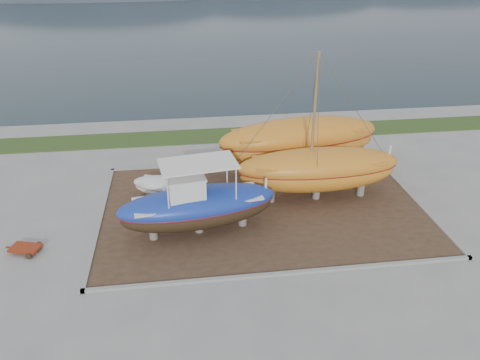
{
  "coord_description": "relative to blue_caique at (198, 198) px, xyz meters",
  "views": [
    {
      "loc": [
        -4.39,
        -18.88,
        13.78
      ],
      "look_at": [
        -1.31,
        4.0,
        1.91
      ],
      "focal_mm": 35.0,
      "sensor_mm": 36.0,
      "label": 1
    }
  ],
  "objects": [
    {
      "name": "orange_bare_hull",
      "position": [
        6.93,
        6.48,
        -0.22
      ],
      "size": [
        11.13,
        4.7,
        3.54
      ],
      "primitive_type": null,
      "rotation": [
        0.0,
        0.0,
        0.14
      ],
      "color": "orange",
      "rests_on": "dirt_patch"
    },
    {
      "name": "curb_frame",
      "position": [
        3.76,
        2.01,
        -1.97
      ],
      "size": [
        18.6,
        12.6,
        0.15
      ],
      "primitive_type": null,
      "color": "gray",
      "rests_on": "ground"
    },
    {
      "name": "blue_caique",
      "position": [
        0.0,
        0.0,
        0.0
      ],
      "size": [
        8.56,
        3.77,
        3.98
      ],
      "primitive_type": null,
      "rotation": [
        0.0,
        0.0,
        0.15
      ],
      "color": "#1A37A3",
      "rests_on": "dirt_patch"
    },
    {
      "name": "grass_strip",
      "position": [
        3.76,
        13.51,
        -2.01
      ],
      "size": [
        44.0,
        3.0,
        0.08
      ],
      "primitive_type": "cube",
      "color": "#284219",
      "rests_on": "ground"
    },
    {
      "name": "white_dinghy",
      "position": [
        -1.49,
        3.72,
        -1.32
      ],
      "size": [
        4.74,
        2.99,
        1.33
      ],
      "primitive_type": null,
      "rotation": [
        0.0,
        0.0,
        -0.32
      ],
      "color": "silver",
      "rests_on": "dirt_patch"
    },
    {
      "name": "red_trailer",
      "position": [
        -8.62,
        -0.65,
        -1.9
      ],
      "size": [
        2.35,
        1.64,
        0.3
      ],
      "primitive_type": null,
      "rotation": [
        0.0,
        0.0,
        -0.3
      ],
      "color": "maroon",
      "rests_on": "ground"
    },
    {
      "name": "ground",
      "position": [
        3.76,
        -1.99,
        -2.05
      ],
      "size": [
        140.0,
        140.0,
        0.0
      ],
      "primitive_type": "plane",
      "color": "gray",
      "rests_on": "ground"
    },
    {
      "name": "dirt_patch",
      "position": [
        3.76,
        2.01,
        -2.02
      ],
      "size": [
        18.0,
        12.0,
        0.06
      ],
      "primitive_type": "cube",
      "color": "#422D1E",
      "rests_on": "ground"
    },
    {
      "name": "sea",
      "position": [
        3.76,
        68.01,
        -2.05
      ],
      "size": [
        260.0,
        100.0,
        0.04
      ],
      "primitive_type": null,
      "color": "#182930",
      "rests_on": "ground"
    },
    {
      "name": "orange_sailboat",
      "position": [
        7.12,
        2.67,
        2.34
      ],
      "size": [
        9.54,
        2.83,
        8.66
      ],
      "primitive_type": null,
      "rotation": [
        0.0,
        0.0,
        0.0
      ],
      "color": "orange",
      "rests_on": "dirt_patch"
    }
  ]
}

